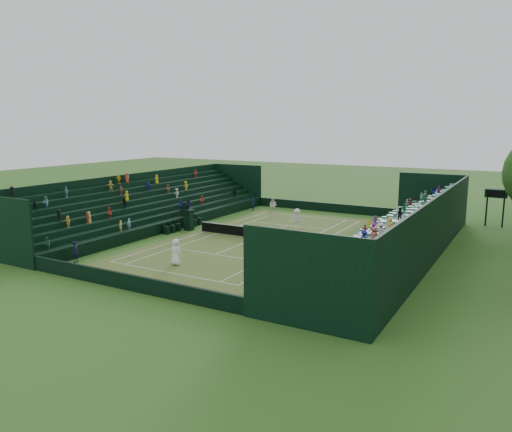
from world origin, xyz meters
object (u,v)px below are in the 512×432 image
object	(u,v)px
player_far_west	(273,205)
player_far_east	(297,219)
umpire_chair	(189,217)
player_near_east	(265,243)
player_near_west	(176,252)
tennis_net	(256,232)

from	to	relation	value
player_far_west	player_far_east	world-z (taller)	player_far_east
umpire_chair	player_near_east	world-z (taller)	umpire_chair
player_near_east	player_far_east	world-z (taller)	player_far_east
player_near_west	player_near_east	bearing A→B (deg)	-131.89
tennis_net	player_far_west	world-z (taller)	player_far_west
player_far_west	player_near_west	bearing A→B (deg)	-85.22
player_far_east	player_near_west	bearing A→B (deg)	-121.60
umpire_chair	tennis_net	bearing A→B (deg)	0.98
tennis_net	player_far_west	xyz separation A→B (m)	(-4.40, 11.62, 0.40)
tennis_net	umpire_chair	xyz separation A→B (m)	(-7.25, -0.12, 0.73)
tennis_net	umpire_chair	bearing A→B (deg)	-179.02
umpire_chair	player_near_west	xyz separation A→B (m)	(6.44, -10.01, -0.30)
tennis_net	player_near_west	bearing A→B (deg)	-94.55
player_far_west	player_far_east	size ratio (longest dim) A/B	0.94
umpire_chair	player_far_west	distance (m)	12.09
umpire_chair	player_far_east	size ratio (longest dim) A/B	1.48
tennis_net	player_near_west	distance (m)	10.18
player_near_west	player_far_east	bearing A→B (deg)	-101.64
umpire_chair	player_near_west	bearing A→B (deg)	-57.24
tennis_net	player_far_east	distance (m)	5.59
player_near_east	tennis_net	bearing A→B (deg)	-82.33
player_near_east	player_far_east	xyz separation A→B (m)	(-2.04, 10.12, 0.02)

